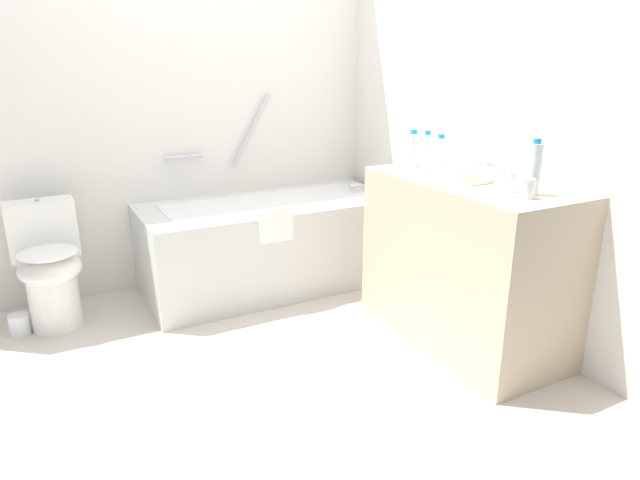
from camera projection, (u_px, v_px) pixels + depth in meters
The scene contains 16 objects.
ground_plane at pixel (228, 363), 2.83m from camera, with size 3.99×3.99×0.00m, color beige.
wall_back_tiled at pixel (151, 93), 3.51m from camera, with size 3.39×0.10×2.54m, color silver.
wall_right_mirror at pixel (480, 97), 3.13m from camera, with size 0.10×2.86×2.54m, color silver.
bathtub at pixel (271, 241), 3.73m from camera, with size 1.67×0.74×1.25m.
toilet at pixel (49, 266), 3.15m from camera, with size 0.37×0.51×0.72m.
vanity_counter at pixel (465, 263), 2.95m from camera, with size 0.56×1.13×0.89m, color tan.
sink_basin at pixel (463, 174), 2.82m from camera, with size 0.28×0.28×0.06m, color white.
sink_faucet at pixel (488, 170), 2.90m from camera, with size 0.11×0.15×0.08m.
water_bottle_0 at pixel (440, 154), 3.00m from camera, with size 0.07×0.07×0.20m.
water_bottle_1 at pixel (534, 169), 2.48m from camera, with size 0.06×0.06×0.25m.
water_bottle_2 at pixel (427, 151), 3.09m from camera, with size 0.06×0.06×0.21m.
water_bottle_3 at pixel (413, 149), 3.17m from camera, with size 0.07×0.07×0.20m.
drinking_glass_0 at pixel (501, 176), 2.66m from camera, with size 0.06×0.06×0.10m, color white.
drinking_glass_1 at pixel (511, 182), 2.55m from camera, with size 0.06×0.06×0.10m, color white.
drinking_glass_2 at pixel (527, 189), 2.44m from camera, with size 0.06×0.06×0.09m, color white.
toilet_paper_roll at pixel (20, 324), 3.12m from camera, with size 0.11×0.11×0.11m, color white.
Camera 1 is at (-0.76, -2.43, 1.47)m, focal length 31.35 mm.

